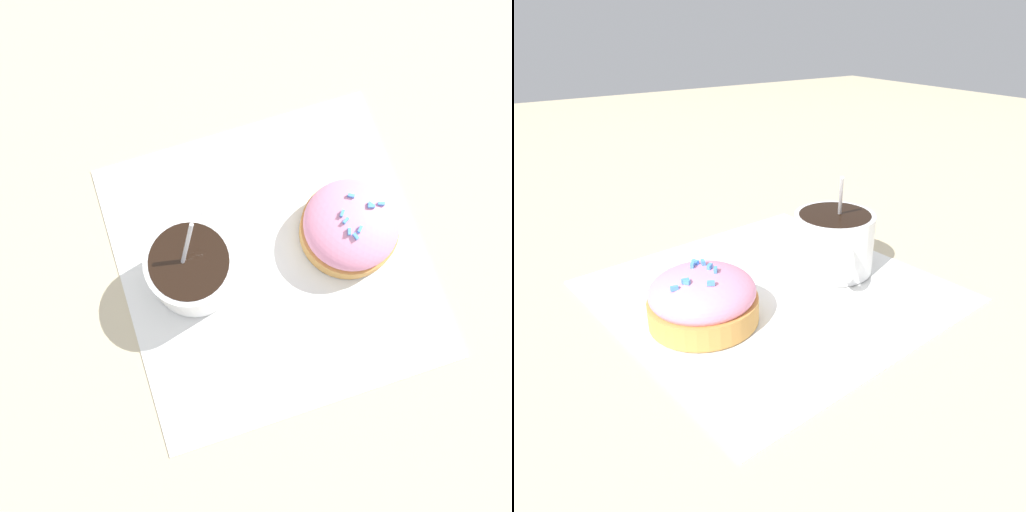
# 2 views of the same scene
# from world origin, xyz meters

# --- Properties ---
(ground_plane) EXTENTS (3.00, 3.00, 0.00)m
(ground_plane) POSITION_xyz_m (0.00, 0.00, 0.00)
(ground_plane) COLOR #C6B793
(paper_napkin) EXTENTS (0.35, 0.35, 0.00)m
(paper_napkin) POSITION_xyz_m (0.00, 0.00, 0.00)
(paper_napkin) COLOR white
(paper_napkin) RESTS_ON ground_plane
(coffee_cup) EXTENTS (0.09, 0.11, 0.12)m
(coffee_cup) POSITION_xyz_m (0.08, -0.01, 0.04)
(coffee_cup) COLOR white
(coffee_cup) RESTS_ON paper_napkin
(frosted_pastry) EXTENTS (0.10, 0.10, 0.06)m
(frosted_pastry) POSITION_xyz_m (-0.09, -0.01, 0.03)
(frosted_pastry) COLOR #D19347
(frosted_pastry) RESTS_ON paper_napkin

